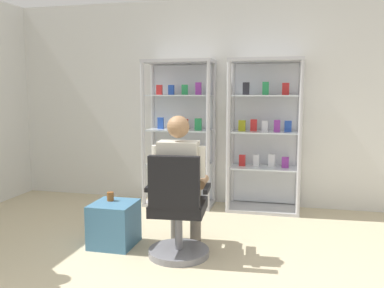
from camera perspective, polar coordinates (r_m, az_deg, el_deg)
back_wall at (r=5.53m, az=4.55°, el=5.71°), size 6.00×0.10×2.70m
display_cabinet_left at (r=5.44m, az=-1.62°, el=1.60°), size 0.90×0.45×1.90m
display_cabinet_right at (r=5.26m, az=10.03°, el=1.30°), size 0.90×0.45×1.90m
office_chair at (r=3.75m, az=-2.02°, el=-9.88°), size 0.58×0.56×0.96m
seated_shopkeeper at (r=3.83m, az=-1.59°, el=-4.60°), size 0.51×0.59×1.29m
storage_crate at (r=4.17m, az=-10.72°, el=-10.81°), size 0.41×0.43×0.43m
tea_glass at (r=4.18m, az=-11.23°, el=-7.13°), size 0.07×0.07×0.09m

